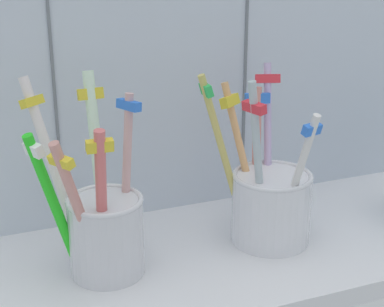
% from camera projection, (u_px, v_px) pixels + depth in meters
% --- Properties ---
extents(counter_slab, '(0.64, 0.22, 0.02)m').
position_uv_depth(counter_slab, '(193.00, 263.00, 0.62)').
color(counter_slab, silver).
rests_on(counter_slab, ground).
extents(tile_wall_back, '(0.64, 0.02, 0.45)m').
position_uv_depth(tile_wall_back, '(151.00, 30.00, 0.65)').
color(tile_wall_back, silver).
rests_on(tile_wall_back, ground).
extents(toothbrush_cup_left, '(0.11, 0.11, 0.18)m').
position_uv_depth(toothbrush_cup_left, '(102.00, 223.00, 0.57)').
color(toothbrush_cup_left, silver).
rests_on(toothbrush_cup_left, counter_slab).
extents(toothbrush_cup_right, '(0.12, 0.12, 0.18)m').
position_uv_depth(toothbrush_cup_right, '(268.00, 199.00, 0.63)').
color(toothbrush_cup_right, white).
rests_on(toothbrush_cup_right, counter_slab).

